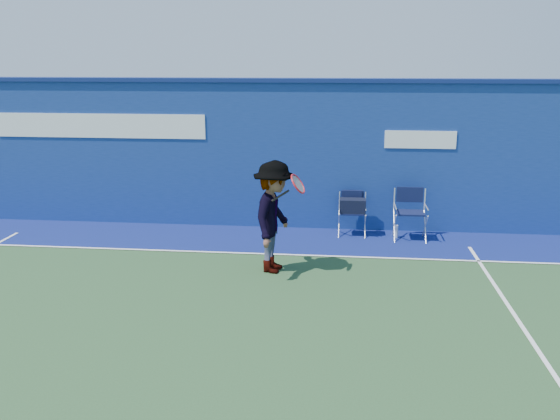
# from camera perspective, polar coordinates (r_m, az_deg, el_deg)

# --- Properties ---
(ground) EXTENTS (80.00, 80.00, 0.00)m
(ground) POSITION_cam_1_polar(r_m,az_deg,el_deg) (8.04, -9.58, -11.36)
(ground) COLOR #284926
(ground) RESTS_ON ground
(stadium_wall) EXTENTS (24.00, 0.50, 3.08)m
(stadium_wall) POSITION_cam_1_polar(r_m,az_deg,el_deg) (12.48, -3.57, 5.53)
(stadium_wall) COLOR navy
(stadium_wall) RESTS_ON ground
(out_of_bounds_strip) EXTENTS (24.00, 1.80, 0.01)m
(out_of_bounds_strip) POSITION_cam_1_polar(r_m,az_deg,el_deg) (11.77, -4.32, -2.76)
(out_of_bounds_strip) COLOR navy
(out_of_bounds_strip) RESTS_ON ground
(court_lines) EXTENTS (24.00, 12.00, 0.01)m
(court_lines) POSITION_cam_1_polar(r_m,az_deg,el_deg) (8.56, -8.51, -9.58)
(court_lines) COLOR white
(court_lines) RESTS_ON out_of_bounds_strip
(directors_chair_left) EXTENTS (0.52, 0.48, 0.88)m
(directors_chair_left) POSITION_cam_1_polar(r_m,az_deg,el_deg) (11.97, 6.96, -0.69)
(directors_chair_left) COLOR silver
(directors_chair_left) RESTS_ON ground
(directors_chair_right) EXTENTS (0.60, 0.54, 1.00)m
(directors_chair_right) POSITION_cam_1_polar(r_m,az_deg,el_deg) (11.91, 12.37, -1.31)
(directors_chair_right) COLOR silver
(directors_chair_right) RESTS_ON ground
(water_bottle) EXTENTS (0.07, 0.07, 0.26)m
(water_bottle) POSITION_cam_1_polar(r_m,az_deg,el_deg) (11.99, 11.12, -2.04)
(water_bottle) COLOR silver
(water_bottle) RESTS_ON ground
(tennis_player) EXTENTS (0.99, 1.30, 1.87)m
(tennis_player) POSITION_cam_1_polar(r_m,az_deg,el_deg) (9.75, -0.58, -0.66)
(tennis_player) COLOR #EA4738
(tennis_player) RESTS_ON ground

